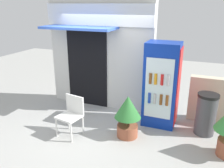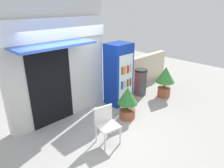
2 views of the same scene
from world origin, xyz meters
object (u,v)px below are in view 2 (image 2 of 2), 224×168
at_px(plastic_chair, 106,122).
at_px(potted_plant_near_shop, 128,100).
at_px(potted_plant_curbside, 165,78).
at_px(drink_cooler, 119,74).
at_px(trash_bin, 140,82).

relative_size(plastic_chair, potted_plant_near_shop, 0.93).
xyz_separation_m(plastic_chair, potted_plant_near_shop, (1.16, 0.36, 0.04)).
distance_m(potted_plant_near_shop, potted_plant_curbside, 2.01).
height_order(drink_cooler, plastic_chair, drink_cooler).
height_order(drink_cooler, potted_plant_curbside, drink_cooler).
distance_m(drink_cooler, trash_bin, 1.14).
relative_size(potted_plant_near_shop, trash_bin, 1.00).
bearing_deg(trash_bin, potted_plant_curbside, -56.81).
xyz_separation_m(plastic_chair, trash_bin, (2.71, 1.10, -0.04)).
distance_m(potted_plant_curbside, trash_bin, 0.85).
bearing_deg(plastic_chair, trash_bin, 22.15).
height_order(drink_cooler, trash_bin, drink_cooler).
height_order(potted_plant_curbside, trash_bin, potted_plant_curbside).
xyz_separation_m(potted_plant_near_shop, potted_plant_curbside, (2.00, 0.05, 0.12)).
xyz_separation_m(potted_plant_curbside, trash_bin, (-0.46, 0.70, -0.20)).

